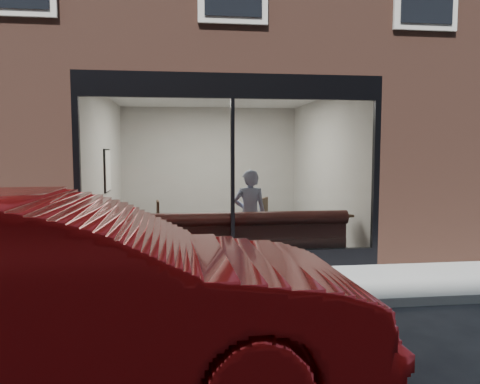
{
  "coord_description": "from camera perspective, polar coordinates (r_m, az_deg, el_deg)",
  "views": [
    {
      "loc": [
        -0.85,
        -5.53,
        1.97
      ],
      "look_at": [
        0.17,
        2.4,
        1.26
      ],
      "focal_mm": 35.0,
      "sensor_mm": 36.0,
      "label": 1
    }
  ],
  "objects": [
    {
      "name": "sidewalk_near",
      "position": [
        6.87,
        0.1,
        -11.51
      ],
      "size": [
        40.0,
        2.0,
        0.01
      ],
      "primitive_type": "cube",
      "color": "gray",
      "rests_on": "ground"
    },
    {
      "name": "cafe_chair_right",
      "position": [
        10.24,
        1.96,
        -4.62
      ],
      "size": [
        0.62,
        0.62,
        0.04
      ],
      "primitive_type": "cube",
      "rotation": [
        0.0,
        0.0,
        2.71
      ],
      "color": "black",
      "rests_on": "cafe_floor"
    },
    {
      "name": "storefront_header",
      "position": [
        7.69,
        -0.93,
        12.8
      ],
      "size": [
        5.0,
        0.1,
        0.4
      ],
      "primitive_type": "cube",
      "color": "black",
      "rests_on": "host_building_upper"
    },
    {
      "name": "cafe_wall_back",
      "position": [
        13.55,
        -3.72,
        3.53
      ],
      "size": [
        5.0,
        0.0,
        5.0
      ],
      "primitive_type": "plane",
      "rotation": [
        1.57,
        0.0,
        0.0
      ],
      "color": "beige",
      "rests_on": "ground"
    },
    {
      "name": "cafe_floor",
      "position": [
        10.74,
        -2.66,
        -5.36
      ],
      "size": [
        6.0,
        6.0,
        0.0
      ],
      "primitive_type": "plane",
      "color": "#2D2D30",
      "rests_on": "ground"
    },
    {
      "name": "ground",
      "position": [
        5.93,
        1.39,
        -14.3
      ],
      "size": [
        120.0,
        120.0,
        0.0
      ],
      "primitive_type": "plane",
      "color": "black",
      "rests_on": "ground"
    },
    {
      "name": "host_building_backfill",
      "position": [
        16.55,
        -4.37,
        3.81
      ],
      "size": [
        5.0,
        6.0,
        3.2
      ],
      "primitive_type": "cube",
      "color": "brown",
      "rests_on": "ground"
    },
    {
      "name": "host_building_pier_left",
      "position": [
        13.84,
        -19.43,
        3.29
      ],
      "size": [
        2.5,
        12.0,
        3.2
      ],
      "primitive_type": "cube",
      "color": "brown",
      "rests_on": "ground"
    },
    {
      "name": "storefront_glass",
      "position": [
        7.61,
        -0.89,
        1.94
      ],
      "size": [
        4.8,
        0.0,
        4.8
      ],
      "primitive_type": "plane",
      "rotation": [
        1.57,
        0.0,
        0.0
      ],
      "color": "white",
      "rests_on": "storefront_kick"
    },
    {
      "name": "storefront_mullion",
      "position": [
        7.64,
        -0.91,
        1.96
      ],
      "size": [
        0.06,
        0.1,
        2.5
      ],
      "primitive_type": "cube",
      "color": "black",
      "rests_on": "storefront_kick"
    },
    {
      "name": "wall_poster",
      "position": [
        10.85,
        -15.8,
        2.54
      ],
      "size": [
        0.02,
        0.68,
        0.9
      ],
      "primitive_type": "cube",
      "color": "white",
      "rests_on": "cafe_wall_left"
    },
    {
      "name": "cafe_table_left",
      "position": [
        8.62,
        -7.22,
        -3.14
      ],
      "size": [
        0.67,
        0.67,
        0.04
      ],
      "primitive_type": "cube",
      "rotation": [
        0.0,
        0.0,
        0.1
      ],
      "color": "black",
      "rests_on": "cafe_floor"
    },
    {
      "name": "cafe_ceiling",
      "position": [
        10.63,
        -2.73,
        11.69
      ],
      "size": [
        6.0,
        6.0,
        0.0
      ],
      "primitive_type": "plane",
      "rotation": [
        3.14,
        0.0,
        0.0
      ],
      "color": "white",
      "rests_on": "host_building_upper"
    },
    {
      "name": "host_building_pier_right",
      "position": [
        14.29,
        11.49,
        3.52
      ],
      "size": [
        2.5,
        12.0,
        3.2
      ],
      "primitive_type": "cube",
      "color": "brown",
      "rests_on": "ground"
    },
    {
      "name": "kerb_near",
      "position": [
        5.86,
        1.46,
        -13.91
      ],
      "size": [
        40.0,
        0.1,
        0.12
      ],
      "primitive_type": "cube",
      "color": "gray",
      "rests_on": "ground"
    },
    {
      "name": "person",
      "position": [
        8.47,
        1.2,
        -2.75
      ],
      "size": [
        0.63,
        0.45,
        1.62
      ],
      "primitive_type": "imported",
      "rotation": [
        0.0,
        0.0,
        3.04
      ],
      "color": "#9BA8D1",
      "rests_on": "cafe_floor"
    },
    {
      "name": "storefront_kick",
      "position": [
        7.84,
        -0.9,
        -8.32
      ],
      "size": [
        5.0,
        0.1,
        0.3
      ],
      "primitive_type": "cube",
      "color": "black",
      "rests_on": "ground"
    },
    {
      "name": "cafe_table_right",
      "position": [
        9.05,
        10.68,
        -2.79
      ],
      "size": [
        0.9,
        0.9,
        0.04
      ],
      "primitive_type": "cube",
      "rotation": [
        0.0,
        0.0,
        0.39
      ],
      "color": "black",
      "rests_on": "cafe_floor"
    },
    {
      "name": "parked_car",
      "position": [
        3.95,
        -21.06,
        -12.21
      ],
      "size": [
        5.01,
        1.88,
        1.63
      ],
      "primitive_type": "imported",
      "rotation": [
        0.0,
        0.0,
        1.6
      ],
      "color": "#A80E0F",
      "rests_on": "ground"
    },
    {
      "name": "banquette",
      "position": [
        8.21,
        -1.21,
        -7.16
      ],
      "size": [
        4.0,
        0.55,
        0.45
      ],
      "primitive_type": "cube",
      "color": "#351913",
      "rests_on": "cafe_floor"
    },
    {
      "name": "cafe_wall_right",
      "position": [
        11.05,
        10.3,
        3.11
      ],
      "size": [
        0.0,
        6.0,
        6.0
      ],
      "primitive_type": "plane",
      "rotation": [
        1.57,
        0.0,
        -1.57
      ],
      "color": "beige",
      "rests_on": "ground"
    },
    {
      "name": "cafe_wall_left",
      "position": [
        10.66,
        -16.18,
        2.92
      ],
      "size": [
        0.0,
        6.0,
        6.0
      ],
      "primitive_type": "plane",
      "rotation": [
        1.57,
        0.0,
        1.57
      ],
      "color": "beige",
      "rests_on": "ground"
    },
    {
      "name": "cafe_chair_left",
      "position": [
        9.7,
        -11.07,
        -5.26
      ],
      "size": [
        0.45,
        0.45,
        0.04
      ],
      "primitive_type": "cube",
      "rotation": [
        0.0,
        0.0,
        3.24
      ],
      "color": "black",
      "rests_on": "cafe_floor"
    }
  ]
}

